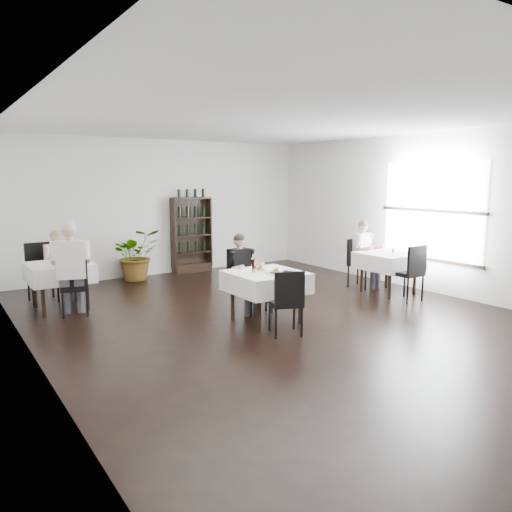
# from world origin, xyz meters

# --- Properties ---
(room_shell) EXTENTS (9.00, 9.00, 9.00)m
(room_shell) POSITION_xyz_m (0.00, 0.00, 1.50)
(room_shell) COLOR black
(room_shell) RESTS_ON ground
(window_right) EXTENTS (0.06, 2.30, 1.85)m
(window_right) POSITION_xyz_m (3.48, 0.00, 1.50)
(window_right) COLOR white
(window_right) RESTS_ON room_shell
(wine_shelf) EXTENTS (0.90, 0.28, 1.75)m
(wine_shelf) POSITION_xyz_m (0.60, 4.31, 0.85)
(wine_shelf) COLOR black
(wine_shelf) RESTS_ON ground
(main_table) EXTENTS (1.03, 1.03, 0.77)m
(main_table) POSITION_xyz_m (-0.30, 0.00, 0.62)
(main_table) COLOR black
(main_table) RESTS_ON ground
(left_table) EXTENTS (0.98, 0.98, 0.77)m
(left_table) POSITION_xyz_m (-2.70, 2.50, 0.62)
(left_table) COLOR black
(left_table) RESTS_ON ground
(right_table) EXTENTS (0.98, 0.98, 0.77)m
(right_table) POSITION_xyz_m (2.70, 0.30, 0.62)
(right_table) COLOR black
(right_table) RESTS_ON ground
(potted_tree) EXTENTS (1.07, 0.95, 1.09)m
(potted_tree) POSITION_xyz_m (-0.80, 4.11, 0.55)
(potted_tree) COLOR #24531C
(potted_tree) RESTS_ON ground
(main_chair_far) EXTENTS (0.55, 0.55, 0.96)m
(main_chair_far) POSITION_xyz_m (-0.21, 0.70, 0.55)
(main_chair_far) COLOR black
(main_chair_far) RESTS_ON ground
(main_chair_near) EXTENTS (0.54, 0.54, 0.92)m
(main_chair_near) POSITION_xyz_m (-0.43, -0.70, 0.52)
(main_chair_near) COLOR black
(main_chair_near) RESTS_ON ground
(left_chair_far) EXTENTS (0.47, 0.48, 1.03)m
(left_chair_far) POSITION_xyz_m (-2.84, 3.29, 0.59)
(left_chair_far) COLOR black
(left_chair_far) RESTS_ON ground
(left_chair_near) EXTENTS (0.51, 0.51, 0.91)m
(left_chair_near) POSITION_xyz_m (-2.61, 1.94, 0.52)
(left_chair_near) COLOR black
(left_chair_near) RESTS_ON ground
(right_chair_far) EXTENTS (0.55, 0.55, 0.96)m
(right_chair_far) POSITION_xyz_m (2.65, 1.03, 0.55)
(right_chair_far) COLOR black
(right_chair_far) RESTS_ON ground
(right_chair_near) EXTENTS (0.46, 0.46, 1.00)m
(right_chair_near) POSITION_xyz_m (2.56, -0.33, 0.57)
(right_chair_near) COLOR black
(right_chair_near) RESTS_ON ground
(diner_main) EXTENTS (0.50, 0.52, 1.28)m
(diner_main) POSITION_xyz_m (-0.29, 0.69, 0.74)
(diner_main) COLOR #45444C
(diner_main) RESTS_ON ground
(diner_left_far) EXTENTS (0.55, 0.58, 1.25)m
(diner_left_far) POSITION_xyz_m (-2.58, 3.11, 0.73)
(diner_left_far) COLOR #45444C
(diner_left_far) RESTS_ON ground
(diner_left_near) EXTENTS (0.63, 0.67, 1.52)m
(diner_left_near) POSITION_xyz_m (-2.66, 1.85, 0.88)
(diner_left_near) COLOR #45444C
(diner_left_near) RESTS_ON ground
(diner_right_far) EXTENTS (0.54, 0.56, 1.33)m
(diner_right_far) POSITION_xyz_m (2.76, 0.97, 0.77)
(diner_right_far) COLOR #45444C
(diner_right_far) RESTS_ON ground
(plate_far) EXTENTS (0.28, 0.28, 0.07)m
(plate_far) POSITION_xyz_m (-0.31, 0.16, 0.79)
(plate_far) COLOR white
(plate_far) RESTS_ON main_table
(plate_near) EXTENTS (0.27, 0.27, 0.08)m
(plate_near) POSITION_xyz_m (-0.27, -0.20, 0.79)
(plate_near) COLOR white
(plate_near) RESTS_ON main_table
(pilsner_dark) EXTENTS (0.06, 0.06, 0.27)m
(pilsner_dark) POSITION_xyz_m (-0.55, -0.03, 0.88)
(pilsner_dark) COLOR black
(pilsner_dark) RESTS_ON main_table
(pilsner_lager) EXTENTS (0.06, 0.06, 0.27)m
(pilsner_lager) POSITION_xyz_m (-0.48, 0.08, 0.88)
(pilsner_lager) COLOR gold
(pilsner_lager) RESTS_ON main_table
(coke_bottle) EXTENTS (0.06, 0.06, 0.24)m
(coke_bottle) POSITION_xyz_m (-0.46, 0.07, 0.87)
(coke_bottle) COLOR silver
(coke_bottle) RESTS_ON main_table
(napkin_cutlery) EXTENTS (0.25, 0.22, 0.02)m
(napkin_cutlery) POSITION_xyz_m (0.03, -0.17, 0.78)
(napkin_cutlery) COLOR black
(napkin_cutlery) RESTS_ON main_table
(pepper_mill) EXTENTS (0.04, 0.04, 0.09)m
(pepper_mill) POSITION_xyz_m (2.81, 0.30, 0.81)
(pepper_mill) COLOR black
(pepper_mill) RESTS_ON right_table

